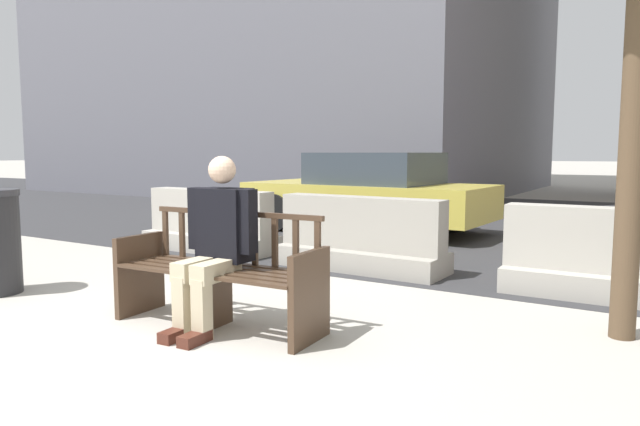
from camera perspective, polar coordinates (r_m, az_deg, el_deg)
ground_plane at (r=4.19m, az=-18.00°, el=-12.89°), size 200.00×200.00×0.00m
street_asphalt at (r=11.72m, az=16.48°, el=-0.77°), size 120.00×12.00×0.01m
street_bench at (r=4.49m, az=-10.05°, el=-6.18°), size 1.71×0.61×0.88m
seated_person at (r=4.37m, az=-10.30°, el=-2.59°), size 0.59×0.74×1.31m
jersey_barrier_centre at (r=6.58m, az=4.05°, el=-2.71°), size 2.02×0.73×0.84m
jersey_barrier_left at (r=7.96m, az=-10.95°, el=-1.29°), size 2.01×0.72×0.84m
jersey_barrier_right at (r=5.89m, az=27.67°, el=-4.42°), size 2.01×0.71×0.84m
car_taxi_near at (r=9.78m, az=4.91°, el=2.08°), size 4.22×2.08×1.34m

